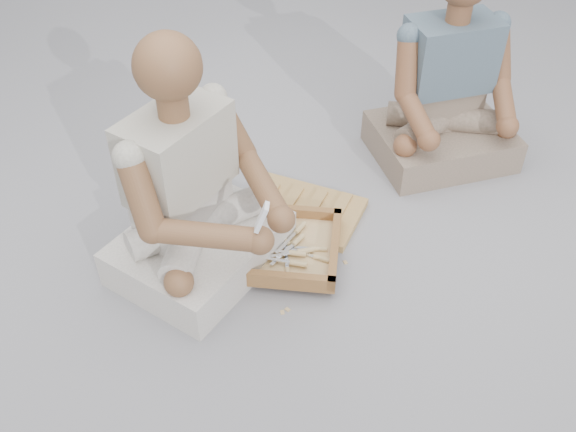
% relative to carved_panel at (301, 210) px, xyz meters
% --- Properties ---
extents(ground, '(60.00, 60.00, 0.00)m').
position_rel_carved_panel_xyz_m(ground, '(0.01, -0.44, -0.02)').
color(ground, '#949398').
rests_on(ground, ground).
extents(carved_panel, '(0.59, 0.44, 0.04)m').
position_rel_carved_panel_xyz_m(carved_panel, '(0.00, 0.00, 0.00)').
color(carved_panel, olive).
rests_on(carved_panel, ground).
extents(tool_tray, '(0.59, 0.49, 0.07)m').
position_rel_carved_panel_xyz_m(tool_tray, '(-0.06, -0.30, 0.04)').
color(tool_tray, brown).
rests_on(tool_tray, carved_panel).
extents(chisel_0, '(0.11, 0.21, 0.02)m').
position_rel_carved_panel_xyz_m(chisel_0, '(-0.14, -0.11, 0.05)').
color(chisel_0, white).
rests_on(chisel_0, tool_tray).
extents(chisel_1, '(0.22, 0.06, 0.02)m').
position_rel_carved_panel_xyz_m(chisel_1, '(0.13, -0.33, 0.05)').
color(chisel_1, white).
rests_on(chisel_1, tool_tray).
extents(chisel_2, '(0.22, 0.04, 0.02)m').
position_rel_carved_panel_xyz_m(chisel_2, '(0.11, -0.29, 0.05)').
color(chisel_2, white).
rests_on(chisel_2, tool_tray).
extents(chisel_3, '(0.22, 0.03, 0.02)m').
position_rel_carved_panel_xyz_m(chisel_3, '(0.03, -0.34, 0.06)').
color(chisel_3, white).
rests_on(chisel_3, tool_tray).
extents(chisel_4, '(0.09, 0.21, 0.02)m').
position_rel_carved_panel_xyz_m(chisel_4, '(0.03, -0.20, 0.06)').
color(chisel_4, white).
rests_on(chisel_4, tool_tray).
extents(chisel_5, '(0.19, 0.14, 0.02)m').
position_rel_carved_panel_xyz_m(chisel_5, '(-0.04, -0.25, 0.05)').
color(chisel_5, white).
rests_on(chisel_5, tool_tray).
extents(chisel_6, '(0.11, 0.21, 0.02)m').
position_rel_carved_panel_xyz_m(chisel_6, '(0.03, -0.27, 0.06)').
color(chisel_6, white).
rests_on(chisel_6, tool_tray).
extents(chisel_7, '(0.22, 0.02, 0.02)m').
position_rel_carved_panel_xyz_m(chisel_7, '(0.05, -0.40, 0.06)').
color(chisel_7, white).
rests_on(chisel_7, tool_tray).
extents(chisel_8, '(0.21, 0.11, 0.02)m').
position_rel_carved_panel_xyz_m(chisel_8, '(0.06, -0.33, 0.06)').
color(chisel_8, white).
rests_on(chisel_8, tool_tray).
extents(chisel_9, '(0.08, 0.22, 0.02)m').
position_rel_carved_panel_xyz_m(chisel_9, '(0.03, -0.44, 0.05)').
color(chisel_9, white).
rests_on(chisel_9, tool_tray).
extents(chisel_10, '(0.10, 0.21, 0.02)m').
position_rel_carved_panel_xyz_m(chisel_10, '(-0.07, -0.13, 0.05)').
color(chisel_10, white).
rests_on(chisel_10, tool_tray).
extents(wood_chip_0, '(0.02, 0.02, 0.00)m').
position_rel_carved_panel_xyz_m(wood_chip_0, '(0.12, -0.38, -0.02)').
color(wood_chip_0, '#CDB979').
rests_on(wood_chip_0, ground).
extents(wood_chip_1, '(0.02, 0.02, 0.00)m').
position_rel_carved_panel_xyz_m(wood_chip_1, '(0.06, -0.58, -0.02)').
color(wood_chip_1, '#CDB979').
rests_on(wood_chip_1, ground).
extents(wood_chip_2, '(0.02, 0.02, 0.00)m').
position_rel_carved_panel_xyz_m(wood_chip_2, '(-0.32, -0.28, -0.02)').
color(wood_chip_2, '#CDB979').
rests_on(wood_chip_2, ground).
extents(wood_chip_3, '(0.02, 0.02, 0.00)m').
position_rel_carved_panel_xyz_m(wood_chip_3, '(-0.18, -0.37, -0.02)').
color(wood_chip_3, '#CDB979').
rests_on(wood_chip_3, ground).
extents(wood_chip_4, '(0.02, 0.02, 0.00)m').
position_rel_carved_panel_xyz_m(wood_chip_4, '(-0.35, -0.08, -0.02)').
color(wood_chip_4, '#CDB979').
rests_on(wood_chip_4, ground).
extents(wood_chip_5, '(0.02, 0.02, 0.00)m').
position_rel_carved_panel_xyz_m(wood_chip_5, '(0.02, -0.35, -0.02)').
color(wood_chip_5, '#CDB979').
rests_on(wood_chip_5, ground).
extents(wood_chip_6, '(0.02, 0.02, 0.00)m').
position_rel_carved_panel_xyz_m(wood_chip_6, '(0.05, -0.60, -0.02)').
color(wood_chip_6, '#CDB979').
rests_on(wood_chip_6, ground).
extents(wood_chip_7, '(0.02, 0.02, 0.00)m').
position_rel_carved_panel_xyz_m(wood_chip_7, '(0.25, -0.27, -0.02)').
color(wood_chip_7, '#CDB979').
rests_on(wood_chip_7, ground).
extents(craftsman, '(0.77, 0.80, 1.02)m').
position_rel_carved_panel_xyz_m(craftsman, '(-0.35, -0.40, 0.33)').
color(craftsman, silver).
rests_on(craftsman, ground).
extents(companion, '(0.81, 0.76, 1.01)m').
position_rel_carved_panel_xyz_m(companion, '(0.58, 0.61, 0.32)').
color(companion, gray).
rests_on(companion, ground).
extents(mobile_phone, '(0.06, 0.05, 0.11)m').
position_rel_carved_panel_xyz_m(mobile_phone, '(-0.02, -0.59, 0.46)').
color(mobile_phone, white).
rests_on(mobile_phone, craftsman).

